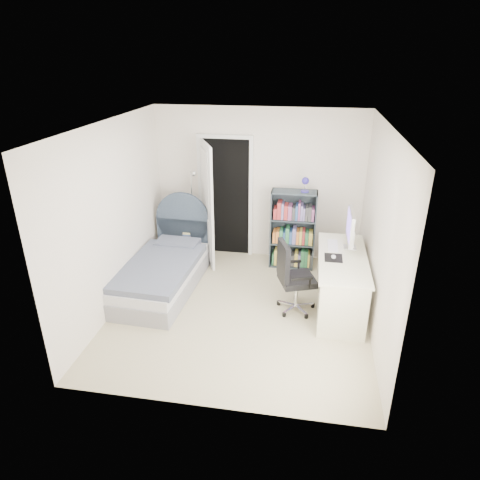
% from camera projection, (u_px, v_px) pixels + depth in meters
% --- Properties ---
extents(room_shell, '(3.50, 3.70, 2.60)m').
position_uv_depth(room_shell, '(240.00, 226.00, 5.40)').
color(room_shell, tan).
rests_on(room_shell, ground).
extents(door, '(0.92, 0.76, 2.06)m').
position_uv_depth(door, '(214.00, 200.00, 6.98)').
color(door, black).
rests_on(door, ground).
extents(bed, '(1.02, 2.01, 1.21)m').
position_uv_depth(bed, '(165.00, 270.00, 6.37)').
color(bed, gray).
rests_on(bed, ground).
extents(nightstand, '(0.36, 0.36, 0.53)m').
position_uv_depth(nightstand, '(190.00, 241.00, 7.16)').
color(nightstand, tan).
rests_on(nightstand, ground).
extents(floor_lamp, '(0.22, 0.22, 1.52)m').
position_uv_depth(floor_lamp, '(194.00, 223.00, 7.20)').
color(floor_lamp, silver).
rests_on(floor_lamp, ground).
extents(bookcase, '(0.72, 0.31, 1.52)m').
position_uv_depth(bookcase, '(293.00, 233.00, 6.89)').
color(bookcase, '#344047').
rests_on(bookcase, ground).
extents(desk, '(0.64, 1.59, 1.31)m').
position_uv_depth(desk, '(341.00, 280.00, 5.81)').
color(desk, '#ECE8C5').
rests_on(desk, ground).
extents(office_chair, '(0.58, 0.58, 1.02)m').
position_uv_depth(office_chair, '(292.00, 274.00, 5.68)').
color(office_chair, silver).
rests_on(office_chair, ground).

